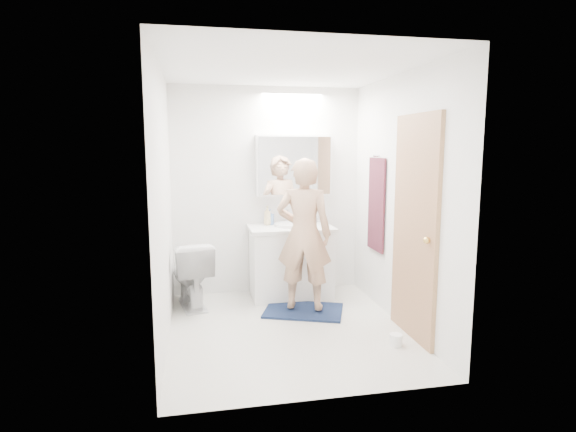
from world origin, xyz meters
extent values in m
plane|color=silver|center=(0.00, 0.00, 0.00)|extent=(2.50, 2.50, 0.00)
plane|color=white|center=(0.00, 0.00, 2.40)|extent=(2.50, 2.50, 0.00)
plane|color=white|center=(0.00, 1.25, 1.20)|extent=(2.50, 0.00, 2.50)
plane|color=white|center=(0.00, -1.25, 1.20)|extent=(2.50, 0.00, 2.50)
plane|color=white|center=(-1.10, 0.00, 1.20)|extent=(0.00, 2.50, 2.50)
plane|color=white|center=(1.10, 0.00, 1.20)|extent=(0.00, 2.50, 2.50)
cube|color=white|center=(0.22, 0.96, 0.39)|extent=(0.90, 0.55, 0.78)
cube|color=silver|center=(0.22, 0.96, 0.80)|extent=(0.95, 0.58, 0.04)
cylinder|color=white|center=(0.22, 0.99, 0.84)|extent=(0.36, 0.36, 0.03)
cylinder|color=silver|center=(0.22, 1.19, 0.90)|extent=(0.02, 0.02, 0.16)
cube|color=white|center=(0.30, 1.18, 1.50)|extent=(0.88, 0.14, 0.70)
cube|color=silver|center=(0.30, 1.10, 1.50)|extent=(0.84, 0.01, 0.66)
imported|color=white|center=(-0.90, 0.85, 0.36)|extent=(0.53, 0.77, 0.72)
cube|color=#152342|center=(0.25, 0.43, 0.01)|extent=(0.94, 0.80, 0.02)
imported|color=tan|center=(0.25, 0.43, 0.83)|extent=(0.66, 0.55, 1.56)
cube|color=tan|center=(1.08, -0.35, 1.00)|extent=(0.04, 0.80, 2.00)
sphere|color=gold|center=(1.04, -0.65, 0.95)|extent=(0.06, 0.06, 0.06)
cube|color=#171034|center=(1.08, 0.55, 1.10)|extent=(0.02, 0.42, 1.00)
cylinder|color=silver|center=(1.07, 0.55, 1.62)|extent=(0.07, 0.02, 0.02)
imported|color=tan|center=(-0.02, 1.11, 0.93)|extent=(0.10, 0.10, 0.22)
imported|color=#587FBD|center=(0.01, 1.15, 0.91)|extent=(0.11, 0.11, 0.18)
imported|color=#436FC9|center=(0.49, 1.12, 0.87)|extent=(0.12, 0.12, 0.10)
cylinder|color=white|center=(0.85, -0.53, 0.05)|extent=(0.11, 0.11, 0.10)
camera|label=1|loc=(-0.81, -4.09, 1.71)|focal=28.82mm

